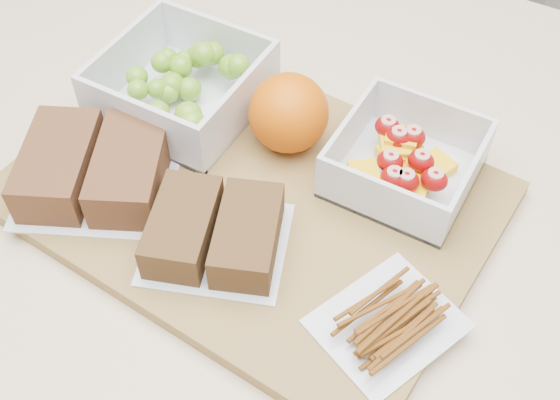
# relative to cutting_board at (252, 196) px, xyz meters

# --- Properties ---
(cutting_board) EXTENTS (0.44, 0.33, 0.02)m
(cutting_board) POSITION_rel_cutting_board_xyz_m (0.00, 0.00, 0.00)
(cutting_board) COLOR olive
(cutting_board) RESTS_ON counter
(grape_container) EXTENTS (0.14, 0.14, 0.06)m
(grape_container) POSITION_rel_cutting_board_xyz_m (-0.12, 0.07, 0.03)
(grape_container) COLOR silver
(grape_container) RESTS_ON cutting_board
(fruit_container) EXTENTS (0.12, 0.12, 0.05)m
(fruit_container) POSITION_rel_cutting_board_xyz_m (0.11, 0.08, 0.03)
(fruit_container) COLOR silver
(fruit_container) RESTS_ON cutting_board
(orange) EXTENTS (0.08, 0.08, 0.08)m
(orange) POSITION_rel_cutting_board_xyz_m (-0.00, 0.07, 0.05)
(orange) COLOR #D85B05
(orange) RESTS_ON cutting_board
(sandwich_bag_left) EXTENTS (0.18, 0.17, 0.04)m
(sandwich_bag_left) POSITION_rel_cutting_board_xyz_m (-0.13, -0.06, 0.03)
(sandwich_bag_left) COLOR silver
(sandwich_bag_left) RESTS_ON cutting_board
(sandwich_bag_center) EXTENTS (0.15, 0.14, 0.04)m
(sandwich_bag_center) POSITION_rel_cutting_board_xyz_m (0.01, -0.07, 0.03)
(sandwich_bag_center) COLOR silver
(sandwich_bag_center) RESTS_ON cutting_board
(pretzel_bag) EXTENTS (0.12, 0.13, 0.02)m
(pretzel_bag) POSITION_rel_cutting_board_xyz_m (0.16, -0.07, 0.02)
(pretzel_bag) COLOR silver
(pretzel_bag) RESTS_ON cutting_board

